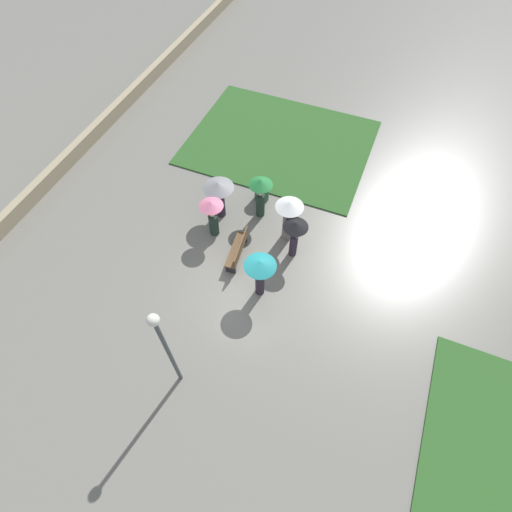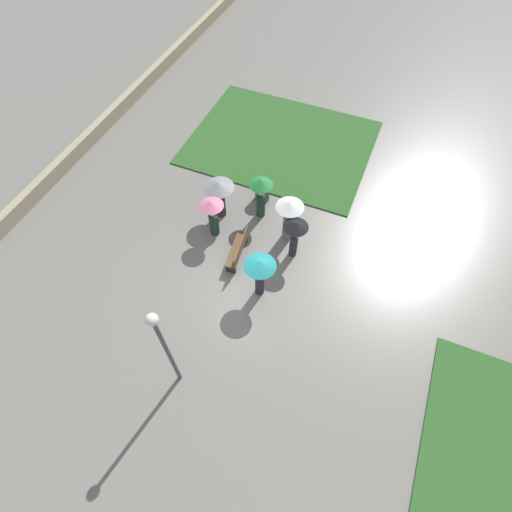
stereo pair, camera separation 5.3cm
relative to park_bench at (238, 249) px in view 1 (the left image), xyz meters
name	(u,v)px [view 1 (the left image)]	position (x,y,z in m)	size (l,w,h in m)	color
ground_plane	(245,287)	(1.16, 0.75, -0.47)	(90.00, 90.00, 0.00)	slate
lawn_patch_near	(280,142)	(-6.74, -0.83, -0.44)	(6.55, 8.26, 0.06)	#2D5B26
parapet_wall	(23,204)	(1.16, -9.06, -0.14)	(45.00, 0.35, 0.65)	tan
park_bench	(238,249)	(0.00, 0.00, 0.00)	(1.71, 0.61, 0.90)	brown
lamp_post	(164,343)	(4.92, 0.18, 2.30)	(0.32, 0.32, 4.29)	#474C51
trash_bin	(262,191)	(-3.10, -0.30, -0.04)	(0.64, 0.64, 0.85)	#335638
crowd_person_black	(295,232)	(-0.90, 1.83, 0.85)	(0.90, 0.90, 1.84)	#2D2333
crowd_person_grey	(219,192)	(-1.67, -1.51, 0.85)	(1.19, 1.19, 1.78)	#2D2333
crowd_person_white	(289,214)	(-1.60, 1.35, 0.86)	(1.04, 1.04, 1.98)	slate
crowd_person_teal	(260,269)	(1.10, 1.31, 1.01)	(1.09, 1.09, 1.95)	#2D2333
crowd_person_green	(261,191)	(-2.27, -0.03, 0.86)	(0.92, 0.92, 1.94)	#1E3328
crowd_person_pink	(212,213)	(-0.70, -1.33, 0.69)	(0.90, 0.90, 1.79)	#1E3328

